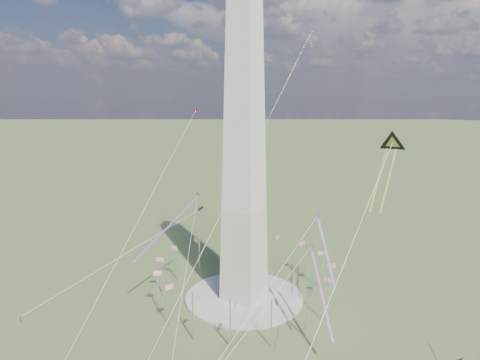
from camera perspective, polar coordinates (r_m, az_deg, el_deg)
The scene contains 12 objects.
ground at distance 136.42m, azimuth 0.55°, elevation -15.52°, with size 2000.00×2000.00×0.00m, color #48562B.
plaza at distance 136.24m, azimuth 0.55°, elevation -15.37°, with size 36.00×36.00×0.80m, color #BAB4AA.
washington_monument at distance 122.23m, azimuth 0.59°, elevation 4.91°, with size 15.56×15.56×100.00m.
flagpole_ring at distance 133.26m, azimuth 0.56°, elevation -12.74°, with size 54.40×54.40×13.00m.
person_west at distance 138.04m, azimuth -27.21°, elevation -16.19°, with size 0.78×0.61×1.61m, color gray.
kite_delta_black at distance 115.78m, azimuth 19.55°, elevation 4.17°, with size 7.73×20.73×17.21m.
kite_diamond_purple at distance 147.45m, azimuth -5.25°, elevation -4.17°, with size 2.09×3.00×8.85m.
kite_streamer_left at distance 107.48m, azimuth 11.10°, elevation -7.94°, with size 11.23×15.88×12.63m.
kite_streamer_mid at distance 129.30m, azimuth -8.34°, elevation -4.83°, with size 7.36×23.73×16.59m.
kite_streamer_right at distance 113.67m, azimuth 10.37°, elevation -12.54°, with size 14.17×19.45×15.66m.
kite_small_red at distance 168.09m, azimuth -5.89°, elevation 9.13°, with size 1.54×2.28×4.83m.
kite_small_white at distance 156.86m, azimuth 9.38°, elevation 18.50°, with size 1.28×2.12×4.91m.
Camera 1 is at (60.73, -105.11, 62.25)m, focal length 32.00 mm.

